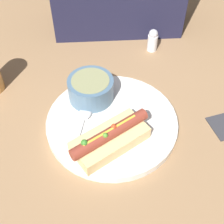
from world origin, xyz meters
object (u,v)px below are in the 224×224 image
spoon (84,118)px  salt_shaker (153,40)px  soup_bowl (91,88)px  hot_dog (110,138)px

spoon → salt_shaker: size_ratio=2.20×
soup_bowl → spoon: soup_bowl is taller
spoon → salt_shaker: (0.19, 0.27, 0.01)m
spoon → salt_shaker: salt_shaker is taller
soup_bowl → salt_shaker: (0.18, 0.20, -0.02)m
hot_dog → spoon: bearing=94.4°
hot_dog → spoon: size_ratio=1.19×
hot_dog → salt_shaker: size_ratio=2.62×
hot_dog → spoon: (-0.05, 0.07, -0.02)m
hot_dog → soup_bowl: size_ratio=1.62×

